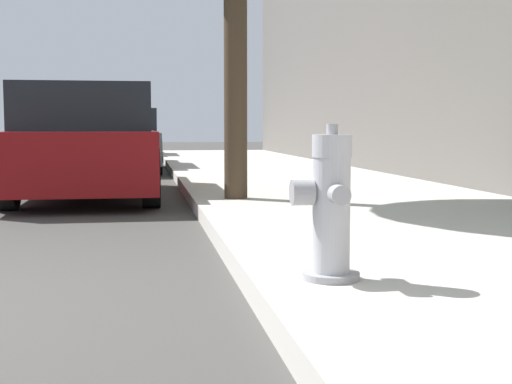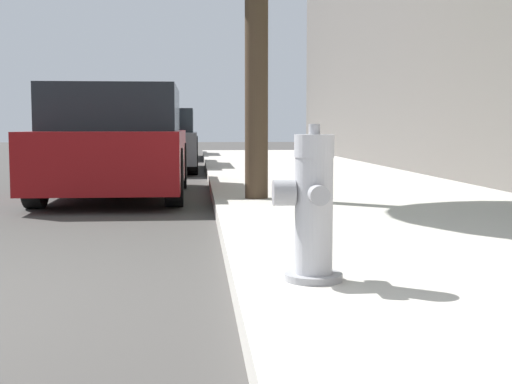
{
  "view_description": "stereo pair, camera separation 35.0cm",
  "coord_description": "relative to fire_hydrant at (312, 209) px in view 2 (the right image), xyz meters",
  "views": [
    {
      "loc": [
        1.28,
        -3.38,
        0.89
      ],
      "look_at": [
        2.01,
        1.19,
        0.47
      ],
      "focal_mm": 50.0,
      "sensor_mm": 36.0,
      "label": 1
    },
    {
      "loc": [
        1.62,
        -3.42,
        0.89
      ],
      "look_at": [
        2.01,
        1.19,
        0.47
      ],
      "focal_mm": 50.0,
      "sensor_mm": 36.0,
      "label": 2
    }
  ],
  "objects": [
    {
      "name": "parked_car_near",
      "position": [
        -1.58,
        5.79,
        0.18
      ],
      "size": [
        1.73,
        3.95,
        1.4
      ],
      "color": "maroon",
      "rests_on": "ground_plane"
    },
    {
      "name": "fire_hydrant",
      "position": [
        0.0,
        0.0,
        0.0
      ],
      "size": [
        0.34,
        0.36,
        0.77
      ],
      "color": "#97979C",
      "rests_on": "sidewalk_slab"
    },
    {
      "name": "parked_car_far",
      "position": [
        -1.53,
        17.11,
        0.13
      ],
      "size": [
        1.79,
        4.22,
        1.31
      ],
      "color": "black",
      "rests_on": "ground_plane"
    },
    {
      "name": "parked_car_mid",
      "position": [
        -1.44,
        11.29,
        0.13
      ],
      "size": [
        1.8,
        4.07,
        1.25
      ],
      "color": "#4C5156",
      "rests_on": "ground_plane"
    }
  ]
}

